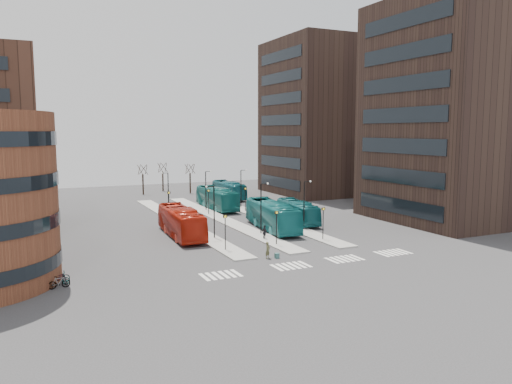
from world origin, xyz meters
name	(u,v)px	position (x,y,z in m)	size (l,w,h in m)	color
ground	(324,276)	(0.00, 0.00, 0.00)	(160.00, 160.00, 0.00)	#2F2F31
island_left	(180,222)	(-4.00, 30.00, 0.07)	(2.50, 45.00, 0.15)	gray
island_mid	(221,218)	(2.00, 30.00, 0.07)	(2.50, 45.00, 0.15)	gray
island_right	(259,215)	(8.00, 30.00, 0.07)	(2.50, 45.00, 0.15)	gray
suitcase	(277,256)	(-0.91, 7.03, 0.25)	(0.41, 0.32, 0.51)	navy
red_bus	(181,222)	(-6.53, 20.88, 1.75)	(2.94, 12.57, 3.50)	#AF1E0D
teal_bus_a	(272,215)	(5.18, 20.10, 1.81)	(3.04, 12.99, 3.62)	#166C6E
teal_bus_b	(217,198)	(4.69, 38.69, 1.74)	(2.92, 12.49, 3.48)	#13615E
teal_bus_c	(298,212)	(10.57, 23.01, 1.49)	(2.51, 10.72, 2.99)	#115459
teal_bus_d	(229,190)	(11.07, 49.41, 1.60)	(2.68, 11.46, 3.19)	#145964
traveller	(268,250)	(-1.75, 7.37, 0.84)	(0.61, 0.40, 1.67)	#4D4D2E
commuter_a	(202,235)	(-5.53, 16.28, 0.93)	(0.90, 0.70, 1.86)	black
commuter_b	(265,233)	(1.65, 15.04, 0.85)	(0.99, 0.41, 1.69)	black
commuter_c	(284,230)	(4.18, 14.97, 0.90)	(1.16, 0.67, 1.80)	black
bicycle_near	(58,279)	(-21.00, 6.98, 0.47)	(0.62, 1.79, 0.94)	gray
bicycle_mid	(59,282)	(-21.00, 6.00, 0.51)	(0.48, 1.70, 1.02)	gray
bicycle_far	(58,277)	(-21.00, 7.52, 0.50)	(0.66, 1.89, 0.99)	gray
crosswalk_stripes	(316,263)	(1.75, 4.00, 0.01)	(22.35, 2.40, 0.01)	silver
tower_near	(458,112)	(31.98, 16.00, 15.00)	(20.12, 20.00, 30.00)	#2F211A
tower_far	(324,118)	(31.98, 50.00, 15.00)	(20.12, 20.00, 30.00)	#2F211A
sign_poles	(237,209)	(1.60, 23.00, 2.41)	(12.45, 22.12, 3.65)	black
lamp_posts	(230,195)	(2.64, 28.00, 3.58)	(14.04, 20.24, 6.12)	black
bare_trees	(165,179)	(2.67, 62.67, 2.72)	(10.97, 8.14, 5.90)	black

